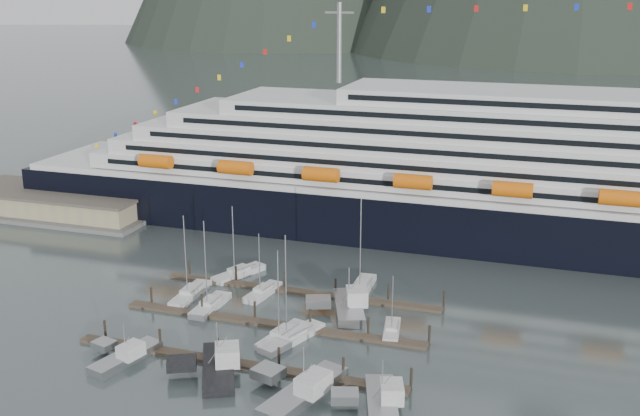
# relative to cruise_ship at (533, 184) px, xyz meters

# --- Properties ---
(ground) EXTENTS (1600.00, 1600.00, 0.00)m
(ground) POSITION_rel_cruise_ship_xyz_m (-30.03, -54.94, -12.04)
(ground) COLOR #485554
(ground) RESTS_ON ground
(cruise_ship) EXTENTS (210.00, 30.40, 50.30)m
(cruise_ship) POSITION_rel_cruise_ship_xyz_m (0.00, 0.00, 0.00)
(cruise_ship) COLOR black
(cruise_ship) RESTS_ON ground
(warehouse) EXTENTS (46.00, 20.00, 5.80)m
(warehouse) POSITION_rel_cruise_ship_xyz_m (-102.03, -12.94, -9.79)
(warehouse) COLOR #595956
(warehouse) RESTS_ON ground
(dock_near) EXTENTS (48.18, 2.28, 3.20)m
(dock_near) POSITION_rel_cruise_ship_xyz_m (-34.95, -64.89, -11.73)
(dock_near) COLOR #41332A
(dock_near) RESTS_ON ground
(dock_mid) EXTENTS (48.18, 2.28, 3.20)m
(dock_mid) POSITION_rel_cruise_ship_xyz_m (-34.95, -51.89, -11.73)
(dock_mid) COLOR #41332A
(dock_mid) RESTS_ON ground
(dock_far) EXTENTS (48.18, 2.28, 3.20)m
(dock_far) POSITION_rel_cruise_ship_xyz_m (-34.95, -38.89, -11.73)
(dock_far) COLOR #41332A
(dock_far) RESTS_ON ground
(sailboat_a) EXTENTS (2.99, 9.85, 15.42)m
(sailboat_a) POSITION_rel_cruise_ship_xyz_m (-46.44, -49.16, -11.59)
(sailboat_a) COLOR #BBBBBB
(sailboat_a) RESTS_ON ground
(sailboat_b) EXTENTS (3.11, 10.90, 14.85)m
(sailboat_b) POSITION_rel_cruise_ship_xyz_m (-51.64, -45.95, -11.60)
(sailboat_b) COLOR #BBBBBB
(sailboat_b) RESTS_ON ground
(sailboat_c) EXTENTS (5.11, 10.57, 14.49)m
(sailboat_c) POSITION_rel_cruise_ship_xyz_m (-31.57, -55.69, -11.60)
(sailboat_c) COLOR #BBBBBB
(sailboat_c) RESTS_ON ground
(sailboat_d) EXTENTS (6.88, 12.17, 16.99)m
(sailboat_d) POSITION_rel_cruise_ship_xyz_m (-30.11, -55.81, -11.59)
(sailboat_d) COLOR #BBBBBB
(sailboat_d) RESTS_ON ground
(sailboat_e) EXTENTS (6.92, 11.03, 13.62)m
(sailboat_e) POSITION_rel_cruise_ship_xyz_m (-47.80, -34.95, -11.61)
(sailboat_e) COLOR #BBBBBB
(sailboat_e) RESTS_ON ground
(sailboat_f) EXTENTS (3.90, 9.27, 11.47)m
(sailboat_f) POSITION_rel_cruise_ship_xyz_m (-40.54, -41.50, -11.63)
(sailboat_f) COLOR #BBBBBB
(sailboat_f) RESTS_ON ground
(sailboat_g) EXTENTS (3.34, 11.75, 17.19)m
(sailboat_g) POSITION_rel_cruise_ship_xyz_m (-25.36, -34.95, -11.58)
(sailboat_g) COLOR #BBBBBB
(sailboat_g) RESTS_ON ground
(sailboat_h) EXTENTS (3.47, 8.03, 9.70)m
(sailboat_h) POSITION_rel_cruise_ship_xyz_m (-16.96, -48.73, -11.66)
(sailboat_h) COLOR #BBBBBB
(sailboat_h) RESTS_ON ground
(trawler_a) EXTENTS (8.76, 11.57, 6.09)m
(trawler_a) POSITION_rel_cruise_ship_xyz_m (-49.72, -68.69, -11.22)
(trawler_a) COLOR #929597
(trawler_a) RESTS_ON ground
(trawler_b) EXTENTS (11.15, 13.00, 8.15)m
(trawler_b) POSITION_rel_cruise_ship_xyz_m (-36.26, -67.81, -11.04)
(trawler_b) COLOR black
(trawler_b) RESTS_ON ground
(trawler_c) EXTENTS (11.51, 15.28, 7.58)m
(trawler_c) POSITION_rel_cruise_ship_xyz_m (-23.53, -69.89, -11.09)
(trawler_c) COLOR #929597
(trawler_c) RESTS_ON ground
(trawler_d) EXTENTS (9.73, 12.36, 7.05)m
(trawler_d) POSITION_rel_cruise_ship_xyz_m (-13.65, -69.39, -11.14)
(trawler_d) COLOR #929597
(trawler_d) RESTS_ON ground
(trawler_e) EXTENTS (10.96, 13.28, 8.26)m
(trawler_e) POSITION_rel_cruise_ship_xyz_m (-25.22, -43.67, -11.03)
(trawler_e) COLOR #929597
(trawler_e) RESTS_ON ground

